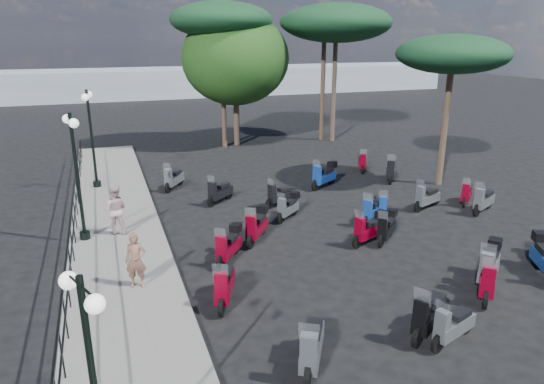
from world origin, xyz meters
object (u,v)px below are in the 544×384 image
object	(u,v)px
lamp_post_0	(93,379)
scooter_9	(288,207)
scooter_15	(387,228)
pine_0	(325,23)
pedestrian_far	(115,210)
scooter_4	(220,192)
scooter_20	(489,265)
scooter_21	(380,207)
scooter_28	(483,201)
lamp_post_1	(77,169)
scooter_27	(466,194)
scooter_1	(312,347)
scooter_7	(453,326)
scooter_23	(390,171)
scooter_11	(280,195)
scooter_13	(487,278)
scooter_8	(370,229)
scooter_29	(362,163)
scooter_2	(225,286)
scooter_17	(324,176)
scooter_5	(174,179)
scooter_16	(372,212)
pine_2	(221,20)
scooter_10	(257,226)
scooter_14	(429,315)
scooter_3	(229,246)
lamp_post_2	(91,133)
pine_1	(336,23)
scooter_22	(427,198)
pine_3	(453,55)

from	to	relation	value
lamp_post_0	scooter_9	distance (m)	12.06
scooter_15	pine_0	size ratio (longest dim) A/B	0.15
scooter_15	pedestrian_far	bearing A→B (deg)	26.43
scooter_4	scooter_20	world-z (taller)	scooter_20
scooter_21	scooter_28	distance (m)	4.12
lamp_post_1	scooter_27	distance (m)	14.72
lamp_post_1	scooter_20	xyz separation A→B (m)	(10.46, -6.63, -1.97)
lamp_post_1	scooter_1	size ratio (longest dim) A/B	2.53
scooter_7	scooter_15	bearing A→B (deg)	-36.72
lamp_post_0	scooter_23	xyz separation A→B (m)	(13.01, 12.93, -1.68)
scooter_11	scooter_13	size ratio (longest dim) A/B	1.06
scooter_8	scooter_29	size ratio (longest dim) A/B	1.07
scooter_2	scooter_7	size ratio (longest dim) A/B	1.11
pedestrian_far	scooter_11	distance (m)	6.43
scooter_7	scooter_17	distance (m)	11.77
lamp_post_1	scooter_23	bearing A→B (deg)	-1.58
scooter_4	scooter_5	distance (m)	2.92
lamp_post_1	pine_0	distance (m)	19.75
scooter_15	scooter_20	world-z (taller)	scooter_20
scooter_2	scooter_23	distance (m)	12.89
lamp_post_0	scooter_16	distance (m)	12.73
scooter_15	pine_2	size ratio (longest dim) A/B	0.15
scooter_27	scooter_7	bearing A→B (deg)	95.69
lamp_post_0	scooter_10	distance (m)	9.86
scooter_2	scooter_20	world-z (taller)	scooter_20
scooter_14	scooter_4	bearing A→B (deg)	-20.19
scooter_3	scooter_10	world-z (taller)	scooter_10
lamp_post_2	scooter_3	world-z (taller)	lamp_post_2
pine_1	scooter_8	bearing A→B (deg)	-112.08
lamp_post_0	scooter_27	bearing A→B (deg)	8.92
scooter_4	pine_0	xyz separation A→B (m)	(9.31, 10.17, 6.82)
scooter_28	scooter_23	bearing A→B (deg)	-15.77
lamp_post_2	scooter_4	world-z (taller)	lamp_post_2
scooter_22	scooter_23	xyz separation A→B (m)	(0.82, 3.87, 0.04)
scooter_17	pine_2	size ratio (longest dim) A/B	0.19
scooter_20	scooter_21	distance (m)	5.46
scooter_5	scooter_23	bearing A→B (deg)	-157.12
lamp_post_1	scooter_4	distance (m)	6.04
pine_1	scooter_10	bearing A→B (deg)	-124.81
scooter_23	scooter_28	size ratio (longest dim) A/B	1.00
scooter_11	scooter_28	xyz separation A→B (m)	(7.09, -3.35, 0.04)
pine_1	scooter_2	bearing A→B (deg)	-123.78
scooter_15	scooter_29	bearing A→B (deg)	-66.33
lamp_post_2	scooter_5	bearing A→B (deg)	-9.99
scooter_10	scooter_22	world-z (taller)	scooter_10
scooter_2	scooter_16	world-z (taller)	scooter_2
scooter_9	scooter_3	bearing A→B (deg)	91.97
scooter_7	scooter_20	xyz separation A→B (m)	(2.76, 1.92, 0.12)
pine_0	pine_3	world-z (taller)	pine_0
lamp_post_0	lamp_post_1	xyz separation A→B (m)	(-0.42, 10.06, 0.35)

